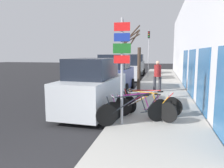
# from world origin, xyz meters

# --- Properties ---
(ground_plane) EXTENTS (80.00, 80.00, 0.00)m
(ground_plane) POSITION_xyz_m (0.00, 11.20, 0.00)
(ground_plane) COLOR black
(sidewalk_curb) EXTENTS (3.20, 32.00, 0.15)m
(sidewalk_curb) POSITION_xyz_m (2.60, 14.00, 0.07)
(sidewalk_curb) COLOR #9E9B93
(sidewalk_curb) RESTS_ON ground
(building_facade) EXTENTS (0.23, 32.00, 6.50)m
(building_facade) POSITION_xyz_m (4.35, 13.91, 3.22)
(building_facade) COLOR #BCBCC1
(building_facade) RESTS_ON ground
(signpost) EXTENTS (0.56, 0.11, 3.35)m
(signpost) POSITION_xyz_m (1.44, 4.46, 2.08)
(signpost) COLOR #939399
(signpost) RESTS_ON sidewalk_curb
(bicycle_0) EXTENTS (2.16, 1.21, 0.97)m
(bicycle_0) POSITION_xyz_m (1.79, 4.54, 0.56)
(bicycle_0) COLOR black
(bicycle_0) RESTS_ON sidewalk_curb
(bicycle_1) EXTENTS (2.16, 1.14, 0.93)m
(bicycle_1) POSITION_xyz_m (1.86, 5.03, 0.55)
(bicycle_1) COLOR black
(bicycle_1) RESTS_ON sidewalk_curb
(bicycle_2) EXTENTS (2.00, 1.27, 0.94)m
(bicycle_2) POSITION_xyz_m (2.19, 5.35, 0.55)
(bicycle_2) COLOR black
(bicycle_2) RESTS_ON sidewalk_curb
(bicycle_3) EXTENTS (2.37, 0.86, 0.93)m
(bicycle_3) POSITION_xyz_m (2.19, 5.62, 0.55)
(bicycle_3) COLOR black
(bicycle_3) RESTS_ON sidewalk_curb
(bicycle_4) EXTENTS (2.49, 0.49, 0.94)m
(bicycle_4) POSITION_xyz_m (2.19, 5.81, 0.55)
(bicycle_4) COLOR black
(bicycle_4) RESTS_ON sidewalk_curb
(parked_car_0) EXTENTS (2.13, 4.46, 2.22)m
(parked_car_0) POSITION_xyz_m (-0.06, 6.16, 1.02)
(parked_car_0) COLOR #B2B7BC
(parked_car_0) RESTS_ON ground
(parked_car_1) EXTENTS (2.10, 4.13, 2.34)m
(parked_car_1) POSITION_xyz_m (-0.25, 11.46, 1.06)
(parked_car_1) COLOR navy
(parked_car_1) RESTS_ON ground
(parked_car_2) EXTENTS (2.24, 4.87, 2.29)m
(parked_car_2) POSITION_xyz_m (-0.20, 17.47, 1.03)
(parked_car_2) COLOR silver
(parked_car_2) RESTS_ON ground
(parked_car_3) EXTENTS (2.04, 4.20, 2.31)m
(parked_car_3) POSITION_xyz_m (-0.20, 22.72, 1.06)
(parked_car_3) COLOR #51565B
(parked_car_3) RESTS_ON ground
(pedestrian_near) EXTENTS (0.47, 0.41, 1.83)m
(pedestrian_near) POSITION_xyz_m (2.43, 10.97, 1.21)
(pedestrian_near) COLOR #333338
(pedestrian_near) RESTS_ON sidewalk_curb
(street_tree) EXTENTS (1.18, 0.44, 3.59)m
(street_tree) POSITION_xyz_m (1.48, 8.23, 1.82)
(street_tree) COLOR #3D2D23
(street_tree) RESTS_ON sidewalk_curb
(traffic_light) EXTENTS (0.20, 0.30, 4.50)m
(traffic_light) POSITION_xyz_m (1.38, 19.41, 3.03)
(traffic_light) COLOR #939399
(traffic_light) RESTS_ON sidewalk_curb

